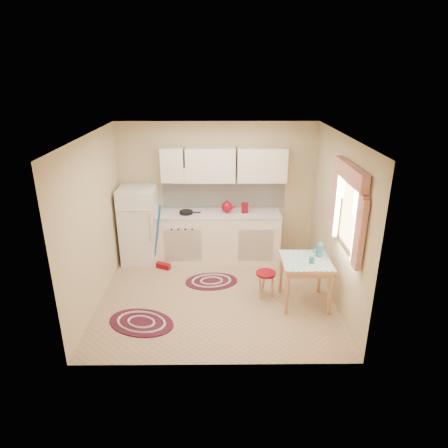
% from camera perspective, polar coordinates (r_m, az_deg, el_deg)
% --- Properties ---
extents(room_shell, '(3.64, 3.60, 2.52)m').
position_cam_1_polar(room_shell, '(6.00, 0.35, 4.29)').
color(room_shell, tan).
rests_on(room_shell, ground).
extents(fridge, '(0.65, 0.60, 1.40)m').
position_cam_1_polar(fridge, '(7.40, -11.99, -0.17)').
color(fridge, white).
rests_on(fridge, ground).
extents(broom, '(0.30, 0.23, 1.20)m').
position_cam_1_polar(broom, '(7.04, -8.90, -1.96)').
color(broom, '#1B5CAD').
rests_on(broom, ground).
extents(base_cabinets, '(2.25, 0.60, 0.88)m').
position_cam_1_polar(base_cabinets, '(7.39, -0.88, -1.87)').
color(base_cabinets, white).
rests_on(base_cabinets, ground).
extents(countertop, '(2.27, 0.62, 0.04)m').
position_cam_1_polar(countertop, '(7.22, -0.90, 1.49)').
color(countertop, beige).
rests_on(countertop, base_cabinets).
extents(frying_pan, '(0.25, 0.25, 0.05)m').
position_cam_1_polar(frying_pan, '(7.19, -5.44, 1.67)').
color(frying_pan, black).
rests_on(frying_pan, countertop).
extents(red_kettle, '(0.27, 0.26, 0.22)m').
position_cam_1_polar(red_kettle, '(7.18, 0.42, 2.46)').
color(red_kettle, maroon).
rests_on(red_kettle, countertop).
extents(red_canister, '(0.13, 0.13, 0.16)m').
position_cam_1_polar(red_canister, '(7.20, 3.00, 2.24)').
color(red_canister, maroon).
rests_on(red_canister, countertop).
extents(table, '(0.72, 0.72, 0.72)m').
position_cam_1_polar(table, '(6.19, 11.41, -8.09)').
color(table, tan).
rests_on(table, ground).
extents(stool, '(0.34, 0.34, 0.42)m').
position_cam_1_polar(stool, '(6.33, 5.94, -8.57)').
color(stool, maroon).
rests_on(stool, ground).
extents(coffee_pot, '(0.14, 0.12, 0.26)m').
position_cam_1_polar(coffee_pot, '(6.12, 13.51, -3.46)').
color(coffee_pot, '#2A7182').
rests_on(coffee_pot, table).
extents(mug, '(0.10, 0.10, 0.10)m').
position_cam_1_polar(mug, '(5.92, 12.41, -5.09)').
color(mug, '#2A7182').
rests_on(mug, table).
extents(rug_center, '(0.94, 0.68, 0.02)m').
position_cam_1_polar(rug_center, '(6.79, -1.80, -8.18)').
color(rug_center, maroon).
rests_on(rug_center, ground).
extents(rug_left, '(1.13, 0.94, 0.02)m').
position_cam_1_polar(rug_left, '(5.92, -11.73, -13.60)').
color(rug_left, maroon).
rests_on(rug_left, ground).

